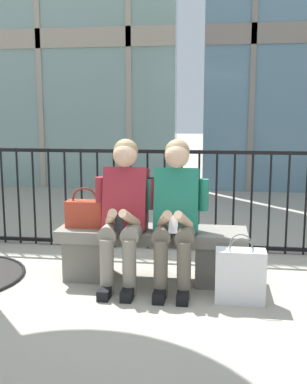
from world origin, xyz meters
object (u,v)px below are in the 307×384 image
Objects in this scene: seated_person_companion at (176,209)px; shopping_bag at (240,275)px; handbag_on_bench at (85,213)px; seated_person_with_phone at (124,208)px; stone_bench at (152,249)px.

seated_person_companion reaches higher than shopping_bag.
handbag_on_bench is at bearing 171.50° from seated_person_companion.
seated_person_with_phone is 1.07m from shopping_bag.
handbag_on_bench is 0.67× the size of shopping_bag.
stone_bench is at bearing 0.99° from handbag_on_bench.
shopping_bag is (0.52, -0.26, -0.44)m from seated_person_companion.
seated_person_companion is at bearing 152.99° from shopping_bag.
seated_person_companion is (0.21, -0.13, 0.38)m from stone_bench.
handbag_on_bench is at bearing 162.05° from seated_person_with_phone.
seated_person_companion is 2.34× the size of shopping_bag.
seated_person_companion is 3.51× the size of handbag_on_bench.
shopping_bag reaches higher than stone_bench.
seated_person_companion is at bearing -8.50° from handbag_on_bench.
handbag_on_bench reaches higher than shopping_bag.
shopping_bag is at bearing -16.25° from handbag_on_bench.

